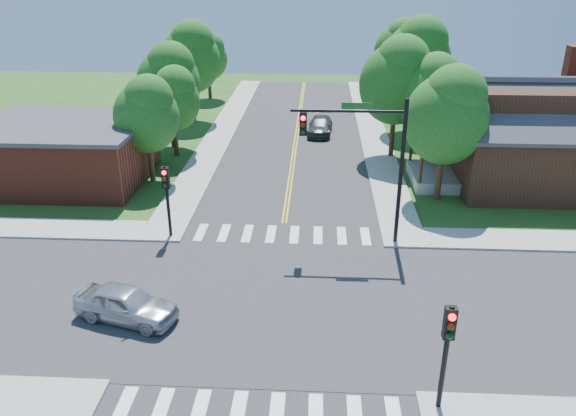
# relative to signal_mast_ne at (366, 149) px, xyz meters

# --- Properties ---
(ground) EXTENTS (100.00, 100.00, 0.00)m
(ground) POSITION_rel_signal_mast_ne_xyz_m (-3.91, -5.59, -4.85)
(ground) COLOR #275019
(ground) RESTS_ON ground
(road_ns) EXTENTS (10.00, 90.00, 0.04)m
(road_ns) POSITION_rel_signal_mast_ne_xyz_m (-3.91, -5.59, -4.83)
(road_ns) COLOR #2D2D30
(road_ns) RESTS_ON ground
(road_ew) EXTENTS (90.00, 10.00, 0.04)m
(road_ew) POSITION_rel_signal_mast_ne_xyz_m (-3.91, -5.59, -4.83)
(road_ew) COLOR #2D2D30
(road_ew) RESTS_ON ground
(intersection_patch) EXTENTS (10.20, 10.20, 0.06)m
(intersection_patch) POSITION_rel_signal_mast_ne_xyz_m (-3.91, -5.59, -4.85)
(intersection_patch) COLOR #2D2D30
(intersection_patch) RESTS_ON ground
(sidewalk_ne) EXTENTS (40.00, 40.00, 0.14)m
(sidewalk_ne) POSITION_rel_signal_mast_ne_xyz_m (11.90, 10.23, -4.78)
(sidewalk_ne) COLOR #9E9B93
(sidewalk_ne) RESTS_ON ground
(sidewalk_nw) EXTENTS (40.00, 40.00, 0.14)m
(sidewalk_nw) POSITION_rel_signal_mast_ne_xyz_m (-19.73, 10.23, -4.78)
(sidewalk_nw) COLOR #9E9B93
(sidewalk_nw) RESTS_ON ground
(crosswalk_north) EXTENTS (8.85, 2.00, 0.01)m
(crosswalk_north) POSITION_rel_signal_mast_ne_xyz_m (-3.91, 0.61, -4.80)
(crosswalk_north) COLOR white
(crosswalk_north) RESTS_ON ground
(crosswalk_south) EXTENTS (8.85, 2.00, 0.01)m
(crosswalk_south) POSITION_rel_signal_mast_ne_xyz_m (-3.91, -11.79, -4.80)
(crosswalk_south) COLOR white
(crosswalk_south) RESTS_ON ground
(centerline) EXTENTS (0.30, 90.00, 0.01)m
(centerline) POSITION_rel_signal_mast_ne_xyz_m (-3.91, -5.59, -4.80)
(centerline) COLOR yellow
(centerline) RESTS_ON ground
(signal_mast_ne) EXTENTS (5.30, 0.42, 7.20)m
(signal_mast_ne) POSITION_rel_signal_mast_ne_xyz_m (0.00, 0.00, 0.00)
(signal_mast_ne) COLOR black
(signal_mast_ne) RESTS_ON ground
(signal_pole_se) EXTENTS (0.34, 0.42, 3.80)m
(signal_pole_se) POSITION_rel_signal_mast_ne_xyz_m (1.69, -11.21, -2.19)
(signal_pole_se) COLOR black
(signal_pole_se) RESTS_ON ground
(signal_pole_nw) EXTENTS (0.34, 0.42, 3.80)m
(signal_pole_nw) POSITION_rel_signal_mast_ne_xyz_m (-9.51, -0.01, -2.19)
(signal_pole_nw) COLOR black
(signal_pole_nw) RESTS_ON ground
(house_ne) EXTENTS (13.05, 8.80, 7.11)m
(house_ne) POSITION_rel_signal_mast_ne_xyz_m (11.19, 8.65, -1.52)
(house_ne) COLOR #341D12
(house_ne) RESTS_ON ground
(building_nw) EXTENTS (10.40, 8.40, 3.73)m
(building_nw) POSITION_rel_signal_mast_ne_xyz_m (-18.11, 7.61, -2.97)
(building_nw) COLOR brown
(building_nw) RESTS_ON ground
(tree_e_a) EXTENTS (4.61, 4.38, 7.84)m
(tree_e_a) POSITION_rel_signal_mast_ne_xyz_m (4.88, 5.73, 0.28)
(tree_e_a) COLOR #382314
(tree_e_a) RESTS_ON ground
(tree_e_b) EXTENTS (4.41, 4.19, 7.50)m
(tree_e_b) POSITION_rel_signal_mast_ne_xyz_m (5.10, 12.24, 0.06)
(tree_e_b) COLOR #382314
(tree_e_b) RESTS_ON ground
(tree_e_c) EXTENTS (5.37, 5.10, 9.13)m
(tree_e_c) POSITION_rel_signal_mast_ne_xyz_m (5.37, 20.11, 1.13)
(tree_e_c) COLOR #382314
(tree_e_c) RESTS_ON ground
(tree_e_d) EXTENTS (4.76, 4.52, 8.09)m
(tree_e_d) POSITION_rel_signal_mast_ne_xyz_m (5.29, 29.23, 0.45)
(tree_e_d) COLOR #382314
(tree_e_d) RESTS_ON ground
(tree_w_a) EXTENTS (3.97, 3.77, 6.74)m
(tree_w_a) POSITION_rel_signal_mast_ne_xyz_m (-12.53, 7.79, -0.43)
(tree_w_a) COLOR #382314
(tree_w_a) RESTS_ON ground
(tree_w_b) EXTENTS (4.55, 4.32, 7.73)m
(tree_w_b) POSITION_rel_signal_mast_ne_xyz_m (-12.90, 14.82, 0.21)
(tree_w_b) COLOR #382314
(tree_w_b) RESTS_ON ground
(tree_w_c) EXTENTS (4.98, 4.73, 8.47)m
(tree_w_c) POSITION_rel_signal_mast_ne_xyz_m (-12.91, 22.32, 0.70)
(tree_w_c) COLOR #382314
(tree_w_c) RESTS_ON ground
(tree_w_d) EXTENTS (3.81, 3.62, 6.47)m
(tree_w_d) POSITION_rel_signal_mast_ne_xyz_m (-13.09, 30.87, -0.61)
(tree_w_d) COLOR #382314
(tree_w_d) RESTS_ON ground
(tree_house) EXTENTS (4.99, 4.74, 8.48)m
(tree_house) POSITION_rel_signal_mast_ne_xyz_m (3.04, 13.29, 0.71)
(tree_house) COLOR #382314
(tree_house) RESTS_ON ground
(tree_bldg) EXTENTS (3.78, 3.59, 6.43)m
(tree_bldg) POSITION_rel_signal_mast_ne_xyz_m (-12.19, 12.81, -0.64)
(tree_bldg) COLOR #382314
(tree_bldg) RESTS_ON ground
(car_silver) EXTENTS (3.81, 4.95, 1.39)m
(car_silver) POSITION_rel_signal_mast_ne_xyz_m (-9.46, -7.05, -4.16)
(car_silver) COLOR silver
(car_silver) RESTS_ON ground
(car_dgrey) EXTENTS (2.49, 4.77, 1.31)m
(car_dgrey) POSITION_rel_signal_mast_ne_xyz_m (-2.06, 18.79, -4.20)
(car_dgrey) COLOR #333538
(car_dgrey) RESTS_ON ground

